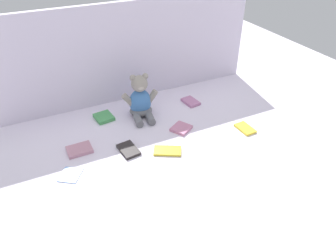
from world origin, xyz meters
The scene contains 11 objects.
ground_plane centered at (0.00, 0.00, 0.00)m, with size 3.20×3.20×0.00m, color silver.
backdrop_drape centered at (0.00, 0.42, 0.28)m, with size 1.53×0.03×0.57m, color silver.
teddy_bear centered at (-0.04, 0.19, 0.09)m, with size 0.21×0.19×0.25m.
book_case_0 centered at (0.10, -0.03, 0.01)m, with size 0.09×0.10×0.02m, color #B97292.
book_case_1 centered at (-0.21, -0.08, 0.01)m, with size 0.08×0.12×0.01m, color black.
book_case_2 centered at (0.28, 0.19, 0.01)m, with size 0.07×0.11×0.02m, color #AF6C98.
book_case_3 centered at (-0.42, 0.02, 0.01)m, with size 0.09×0.12×0.02m, color #B1798E.
book_case_4 centered at (-0.50, -0.13, 0.00)m, with size 0.08×0.09×0.01m, color #7EA7E3.
book_case_5 centered at (0.41, -0.17, 0.01)m, with size 0.07×0.11×0.01m, color yellow.
book_case_6 centered at (-0.24, 0.25, 0.01)m, with size 0.09×0.10×0.02m, color #42934F.
book_case_7 centered at (-0.04, -0.16, 0.01)m, with size 0.07×0.13×0.01m, color gold.
Camera 1 is at (-0.55, -1.23, 0.97)m, focal length 33.97 mm.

